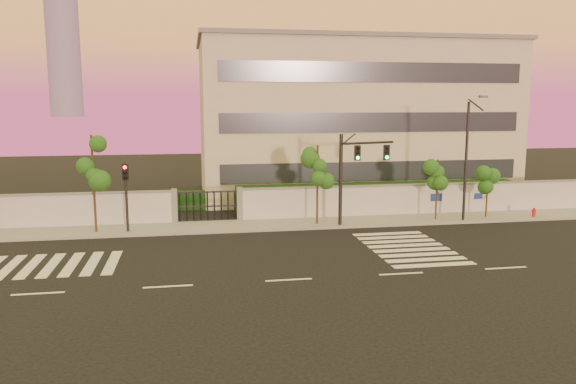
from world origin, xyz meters
name	(u,v)px	position (x,y,z in m)	size (l,w,h in m)	color
ground	(289,280)	(0.00, 0.00, 0.00)	(120.00, 120.00, 0.00)	black
sidewalk	(259,225)	(0.00, 10.50, 0.07)	(60.00, 3.00, 0.15)	gray
perimeter_wall	(257,204)	(0.10, 12.00, 1.07)	(60.00, 0.36, 2.20)	#BABCC1
hedge_row	(268,200)	(1.17, 14.74, 0.82)	(41.00, 4.25, 1.80)	black
institutional_building	(351,118)	(9.00, 21.99, 6.16)	(24.40, 12.40, 12.25)	beige
road_markings	(243,258)	(-1.58, 3.76, 0.01)	(57.00, 7.62, 0.02)	silver
street_tree_c	(93,162)	(-9.32, 10.05, 4.15)	(1.56, 1.24, 5.64)	#382314
street_tree_d	(318,167)	(3.54, 10.07, 3.61)	(1.58, 1.26, 4.91)	#382314
street_tree_e	(437,176)	(11.15, 9.97, 2.89)	(1.31, 1.04, 3.93)	#382314
street_tree_f	(488,181)	(14.67, 10.16, 2.45)	(1.31, 1.04, 3.32)	#382314
traffic_signal_main	(352,169)	(5.50, 9.46, 3.53)	(3.49, 1.07, 5.58)	black
traffic_signal_secondary	(126,189)	(-7.58, 9.80, 2.61)	(0.32, 0.32, 4.11)	black
streetlight_east	(468,155)	(12.74, 9.30, 4.22)	(0.47, 1.88, 7.81)	black
fire_hydrant	(534,213)	(17.70, 9.63, 0.37)	(0.29, 0.27, 0.74)	red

